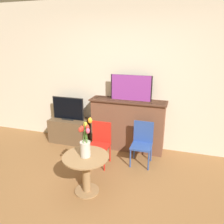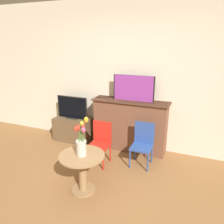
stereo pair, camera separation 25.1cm
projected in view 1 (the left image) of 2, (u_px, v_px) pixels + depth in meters
name	position (u px, v px, depth m)	size (l,w,h in m)	color
ground_plane	(77.00, 221.00, 2.52)	(14.00, 14.00, 0.00)	olive
wall_back	(125.00, 77.00, 4.03)	(8.00, 0.06, 2.70)	beige
fireplace_mantel	(128.00, 124.00, 4.08)	(1.40, 0.38, 0.96)	brown
painting	(131.00, 88.00, 3.86)	(0.74, 0.03, 0.45)	black
tv_stand	(69.00, 130.00, 4.46)	(0.75, 0.41, 0.48)	brown
tv_monitor	(68.00, 109.00, 4.32)	(0.66, 0.12, 0.45)	black
chair_red	(100.00, 141.00, 3.61)	(0.33, 0.33, 0.71)	red
chair_blue	(142.00, 141.00, 3.62)	(0.33, 0.33, 0.71)	#2D4C99
side_table	(86.00, 169.00, 2.90)	(0.61, 0.61, 0.55)	#99754C
vase_tulips	(85.00, 143.00, 2.79)	(0.17, 0.19, 0.52)	beige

